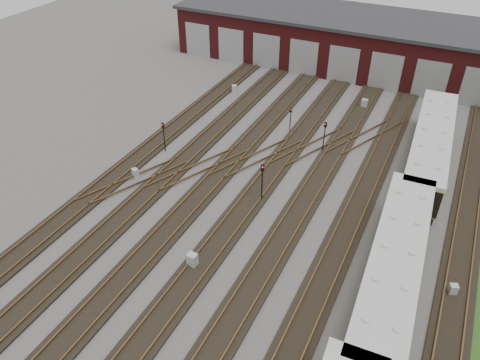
% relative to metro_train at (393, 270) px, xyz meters
% --- Properties ---
extents(ground, '(120.00, 120.00, 0.00)m').
position_rel_metro_train_xyz_m(ground, '(-10.00, -3.18, -2.11)').
color(ground, '#484643').
rests_on(ground, ground).
extents(track_network, '(30.40, 70.00, 0.33)m').
position_rel_metro_train_xyz_m(track_network, '(-10.17, -2.59, -2.00)').
color(track_network, black).
rests_on(track_network, ground).
extents(maintenance_shed, '(51.00, 12.50, 6.35)m').
position_rel_metro_train_xyz_m(maintenance_shed, '(-10.01, 36.79, 1.10)').
color(maintenance_shed, '#591617').
rests_on(maintenance_shed, ground).
extents(metro_train, '(3.77, 48.92, 3.47)m').
position_rel_metro_train_xyz_m(metro_train, '(0.00, 0.00, 0.00)').
color(metro_train, black).
rests_on(metro_train, ground).
extents(signal_mast_0, '(0.25, 0.24, 2.98)m').
position_rel_metro_train_xyz_m(signal_mast_0, '(-22.47, 8.20, -0.19)').
color(signal_mast_0, black).
rests_on(signal_mast_0, ground).
extents(signal_mast_1, '(0.32, 0.31, 3.50)m').
position_rel_metro_train_xyz_m(signal_mast_1, '(-11.22, 5.26, 0.13)').
color(signal_mast_1, black).
rests_on(signal_mast_1, ground).
extents(signal_mast_2, '(0.25, 0.24, 2.52)m').
position_rel_metro_train_xyz_m(signal_mast_2, '(-13.31, 16.98, -0.48)').
color(signal_mast_2, black).
rests_on(signal_mast_2, ground).
extents(signal_mast_3, '(0.27, 0.25, 3.10)m').
position_rel_metro_train_xyz_m(signal_mast_3, '(-9.10, 14.65, -0.12)').
color(signal_mast_3, black).
rests_on(signal_mast_3, ground).
extents(relay_cabinet_0, '(0.65, 0.60, 0.88)m').
position_rel_metro_train_xyz_m(relay_cabinet_0, '(-22.34, 3.40, -1.67)').
color(relay_cabinet_0, '#AAACAF').
rests_on(relay_cabinet_0, ground).
extents(relay_cabinet_1, '(0.67, 0.61, 0.92)m').
position_rel_metro_train_xyz_m(relay_cabinet_1, '(-22.33, 22.50, -1.65)').
color(relay_cabinet_1, '#AAACAF').
rests_on(relay_cabinet_1, ground).
extents(relay_cabinet_2, '(0.71, 0.61, 1.10)m').
position_rel_metro_train_xyz_m(relay_cabinet_2, '(-12.50, -3.49, -1.56)').
color(relay_cabinet_2, '#AAACAF').
rests_on(relay_cabinet_2, ground).
extents(relay_cabinet_3, '(0.67, 0.59, 1.01)m').
position_rel_metro_train_xyz_m(relay_cabinet_3, '(-7.82, 25.31, -1.60)').
color(relay_cabinet_3, '#AAACAF').
rests_on(relay_cabinet_3, ground).
extents(relay_cabinet_4, '(0.64, 0.60, 0.86)m').
position_rel_metro_train_xyz_m(relay_cabinet_4, '(3.75, 1.70, -1.68)').
color(relay_cabinet_4, '#AAACAF').
rests_on(relay_cabinet_4, ground).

